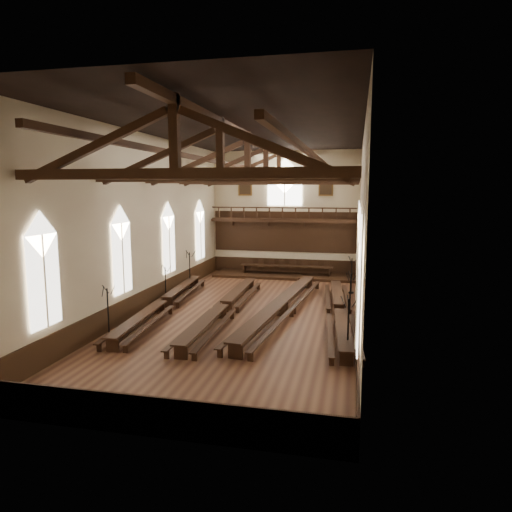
{
  "coord_description": "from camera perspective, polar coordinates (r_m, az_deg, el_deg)",
  "views": [
    {
      "loc": [
        5.74,
        -24.01,
        6.9
      ],
      "look_at": [
        0.13,
        1.5,
        3.07
      ],
      "focal_mm": 32.0,
      "sensor_mm": 36.0,
      "label": 1
    }
  ],
  "objects": [
    {
      "name": "side_windows",
      "position": [
        24.89,
        -1.03,
        1.05
      ],
      "size": [
        11.85,
        19.8,
        4.5
      ],
      "color": "white",
      "rests_on": "room_walls"
    },
    {
      "name": "candelabrum_left_near",
      "position": [
        22.83,
        -17.95,
        -7.71
      ],
      "size": [
        0.73,
        0.73,
        2.45
      ],
      "color": "black",
      "rests_on": "ground"
    },
    {
      "name": "candelabrum_right_near",
      "position": [
        19.63,
        11.4,
        -9.98
      ],
      "size": [
        0.78,
        0.75,
        2.58
      ],
      "color": "black",
      "rests_on": "ground"
    },
    {
      "name": "candelabrum_left_far",
      "position": [
        32.35,
        -8.26,
        -2.58
      ],
      "size": [
        0.78,
        0.81,
        2.7
      ],
      "color": "black",
      "rests_on": "ground"
    },
    {
      "name": "wainscot_band",
      "position": [
        25.48,
        -1.01,
        -5.97
      ],
      "size": [
        12.0,
        26.0,
        1.2
      ],
      "color": "#331E0F",
      "rests_on": "ground"
    },
    {
      "name": "roof_trusses",
      "position": [
        24.73,
        -1.05,
        11.39
      ],
      "size": [
        11.7,
        25.7,
        2.8
      ],
      "color": "#331D10",
      "rests_on": "room_walls"
    },
    {
      "name": "high_table",
      "position": [
        36.33,
        3.8,
        -1.36
      ],
      "size": [
        7.37,
        0.84,
        0.69
      ],
      "color": "#331D10",
      "rests_on": "dais"
    },
    {
      "name": "dais",
      "position": [
        36.45,
        3.79,
        -2.42
      ],
      "size": [
        11.4,
        3.09,
        0.21
      ],
      "primitive_type": "cube",
      "color": "#331E0F",
      "rests_on": "ground"
    },
    {
      "name": "refectory_row_d",
      "position": [
        24.98,
        10.36,
        -6.62
      ],
      "size": [
        1.92,
        14.0,
        0.7
      ],
      "color": "#331D10",
      "rests_on": "ground"
    },
    {
      "name": "high_chairs",
      "position": [
        37.05,
        3.97,
        -1.22
      ],
      "size": [
        6.78,
        0.48,
        1.02
      ],
      "color": "#331D10",
      "rests_on": "dais"
    },
    {
      "name": "ground",
      "position": [
        25.64,
        -1.01,
        -7.27
      ],
      "size": [
        26.0,
        26.0,
        0.0
      ],
      "primitive_type": "plane",
      "color": "brown",
      "rests_on": "ground"
    },
    {
      "name": "candelabrum_left_mid",
      "position": [
        28.58,
        -11.21,
        -4.33
      ],
      "size": [
        0.65,
        0.71,
        2.32
      ],
      "color": "black",
      "rests_on": "ground"
    },
    {
      "name": "minstrels_gallery",
      "position": [
        37.24,
        3.51,
        3.71
      ],
      "size": [
        11.8,
        1.24,
        3.7
      ],
      "color": "#331D10",
      "rests_on": "room_walls"
    },
    {
      "name": "portraits",
      "position": [
        37.36,
        3.61,
        8.63
      ],
      "size": [
        7.75,
        0.09,
        1.45
      ],
      "color": "brown",
      "rests_on": "room_walls"
    },
    {
      "name": "candelabrum_right_mid",
      "position": [
        25.3,
        11.66,
        -5.84
      ],
      "size": [
        0.73,
        0.78,
        2.56
      ],
      "color": "black",
      "rests_on": "ground"
    },
    {
      "name": "end_window",
      "position": [
        37.36,
        3.61,
        8.82
      ],
      "size": [
        2.8,
        0.12,
        3.8
      ],
      "color": "white",
      "rests_on": "room_walls"
    },
    {
      "name": "room_walls",
      "position": [
        24.7,
        -1.04,
        7.32
      ],
      "size": [
        26.0,
        26.0,
        26.0
      ],
      "color": "beige",
      "rests_on": "ground"
    },
    {
      "name": "candelabrum_right_far",
      "position": [
        31.13,
        11.83,
        -3.21
      ],
      "size": [
        0.7,
        0.77,
        2.51
      ],
      "color": "black",
      "rests_on": "ground"
    },
    {
      "name": "refectory_row_a",
      "position": [
        26.71,
        -11.51,
        -5.65
      ],
      "size": [
        2.03,
        14.17,
        0.71
      ],
      "color": "#331D10",
      "rests_on": "ground"
    },
    {
      "name": "refectory_row_b",
      "position": [
        25.32,
        -4.02,
        -6.25
      ],
      "size": [
        1.6,
        14.19,
        0.72
      ],
      "color": "#331D10",
      "rests_on": "ground"
    },
    {
      "name": "refectory_row_c",
      "position": [
        25.44,
        3.23,
        -6.04
      ],
      "size": [
        2.39,
        15.02,
        0.8
      ],
      "color": "#331D10",
      "rests_on": "ground"
    }
  ]
}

